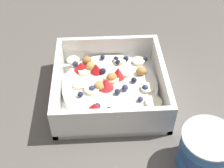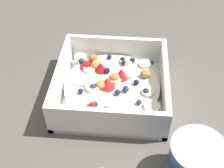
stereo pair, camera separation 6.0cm
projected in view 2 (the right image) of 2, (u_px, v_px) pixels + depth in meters
name	position (u px, v px, depth m)	size (l,w,h in m)	color
ground_plane	(103.00, 89.00, 0.63)	(2.40, 2.40, 0.00)	#56514C
fruit_bowl	(112.00, 86.00, 0.60)	(0.22, 0.22, 0.07)	white
yogurt_cup	(195.00, 161.00, 0.46)	(0.09, 0.09, 0.08)	#3370B7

